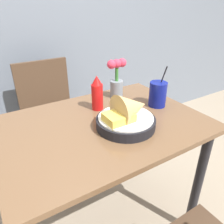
% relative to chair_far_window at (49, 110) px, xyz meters
% --- Properties ---
extents(ground_plane, '(12.00, 12.00, 0.00)m').
position_rel_chair_far_window_xyz_m(ground_plane, '(0.06, -0.75, -0.52)').
color(ground_plane, gray).
extents(dining_table, '(0.99, 0.71, 0.77)m').
position_rel_chair_far_window_xyz_m(dining_table, '(0.06, -0.75, 0.11)').
color(dining_table, brown).
rests_on(dining_table, ground_plane).
extents(chair_far_window, '(0.40, 0.40, 0.90)m').
position_rel_chair_far_window_xyz_m(chair_far_window, '(0.00, 0.00, 0.00)').
color(chair_far_window, '#473323').
rests_on(chair_far_window, ground_plane).
extents(food_basket, '(0.28, 0.28, 0.17)m').
position_rel_chair_far_window_xyz_m(food_basket, '(0.15, -0.84, 0.30)').
color(food_basket, black).
rests_on(food_basket, dining_table).
extents(ketchup_bottle, '(0.06, 0.06, 0.19)m').
position_rel_chair_far_window_xyz_m(ketchup_bottle, '(0.11, -0.60, 0.33)').
color(ketchup_bottle, red).
rests_on(ketchup_bottle, dining_table).
extents(drink_cup, '(0.10, 0.10, 0.23)m').
position_rel_chair_far_window_xyz_m(drink_cup, '(0.42, -0.74, 0.30)').
color(drink_cup, navy).
rests_on(drink_cup, dining_table).
extents(flower_vase, '(0.12, 0.08, 0.23)m').
position_rel_chair_far_window_xyz_m(flower_vase, '(0.29, -0.52, 0.36)').
color(flower_vase, gray).
rests_on(flower_vase, dining_table).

